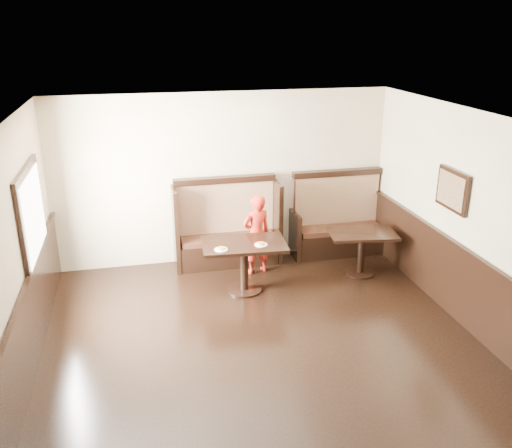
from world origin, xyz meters
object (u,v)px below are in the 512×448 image
object	(u,v)px
booth_main	(227,233)
table_main	(244,254)
table_neighbor	(362,243)
booth_neighbor	(338,226)
child	(256,234)

from	to	relation	value
booth_main	table_main	xyz separation A→B (m)	(0.07, -1.09, 0.07)
table_main	table_neighbor	size ratio (longest dim) A/B	1.14
booth_main	table_neighbor	xyz separation A→B (m)	(2.00, -0.92, 0.01)
booth_main	table_neighbor	size ratio (longest dim) A/B	1.57
booth_neighbor	table_main	bearing A→B (deg)	-150.01
table_main	child	world-z (taller)	child
booth_main	booth_neighbor	size ratio (longest dim) A/B	1.06
booth_main	table_neighbor	world-z (taller)	booth_main
booth_neighbor	table_neighbor	xyz separation A→B (m)	(0.05, -0.92, 0.05)
booth_main	table_main	world-z (taller)	booth_main
booth_main	table_neighbor	distance (m)	2.20
booth_neighbor	child	size ratio (longest dim) A/B	1.26
booth_main	booth_neighbor	world-z (taller)	same
table_main	booth_neighbor	bearing A→B (deg)	34.23
booth_neighbor	table_main	size ratio (longest dim) A/B	1.30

